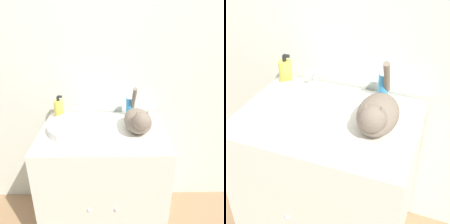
% 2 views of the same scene
% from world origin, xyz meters
% --- Properties ---
extents(wall_back, '(6.00, 0.05, 2.50)m').
position_xyz_m(wall_back, '(0.00, 0.63, 1.25)').
color(wall_back, silver).
rests_on(wall_back, ground_plane).
extents(vanity_cabinet, '(0.80, 0.60, 0.83)m').
position_xyz_m(vanity_cabinet, '(0.00, 0.29, 0.41)').
color(vanity_cabinet, silver).
rests_on(vanity_cabinet, ground_plane).
extents(sink_basin, '(0.39, 0.39, 0.05)m').
position_xyz_m(sink_basin, '(-0.16, 0.30, 0.85)').
color(sink_basin, silver).
rests_on(sink_basin, vanity_cabinet).
extents(faucet, '(0.19, 0.10, 0.11)m').
position_xyz_m(faucet, '(-0.16, 0.50, 0.88)').
color(faucet, silver).
rests_on(faucet, vanity_cabinet).
extents(cat, '(0.19, 0.40, 0.25)m').
position_xyz_m(cat, '(0.23, 0.28, 0.90)').
color(cat, '#7A6B5B').
rests_on(cat, vanity_cabinet).
extents(soap_bottle, '(0.07, 0.07, 0.17)m').
position_xyz_m(soap_bottle, '(-0.32, 0.50, 0.90)').
color(soap_bottle, '#EADB4C').
rests_on(soap_bottle, vanity_cabinet).
extents(spray_bottle, '(0.05, 0.05, 0.18)m').
position_xyz_m(spray_bottle, '(0.19, 0.52, 0.91)').
color(spray_bottle, '#338CCC').
rests_on(spray_bottle, vanity_cabinet).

